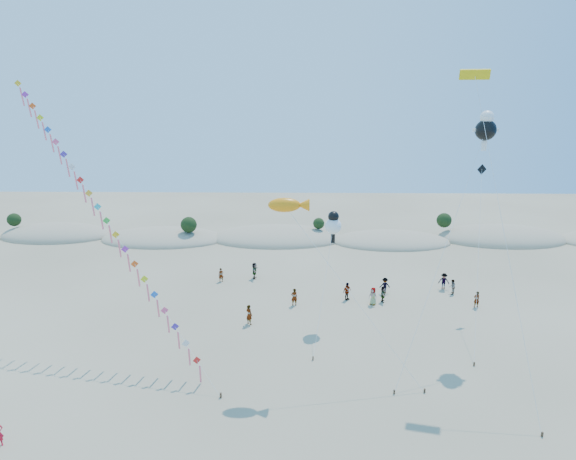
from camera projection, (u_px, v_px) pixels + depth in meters
The scene contains 8 objects.
dune_ridge at pixel (284, 238), 68.25m from camera, with size 145.30×11.49×5.57m.
kite_train at pixel (99, 210), 36.92m from camera, with size 19.46×14.76×21.11m.
fish_kite at pixel (289, 205), 32.99m from camera, with size 10.78×4.09×12.72m.
cartoon_kite_low at pixel (333, 224), 41.59m from camera, with size 2.62×8.31×9.93m.
cartoon_kite_high at pixel (486, 128), 37.38m from camera, with size 9.09×10.80×18.40m.
parafoil_kite at pixel (476, 83), 33.16m from camera, with size 3.36×11.25×21.25m.
dark_kite at pixel (480, 219), 41.75m from camera, with size 4.24×12.48×13.47m.
beachgoers at pixel (355, 287), 48.74m from camera, with size 26.03×12.47×1.83m.
Camera 1 is at (3.00, -20.36, 19.27)m, focal length 30.00 mm.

